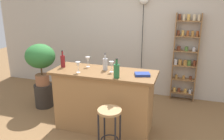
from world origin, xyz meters
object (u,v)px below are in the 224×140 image
potted_plant (40,58)px  bottle_vinegar (105,64)px  cookbook (142,74)px  pendant_globe_light (144,2)px  wine_glass_center (88,60)px  plant_stool (44,95)px  wine_glass_right (112,64)px  bottle_sauce_amber (117,71)px  wine_glass_left (78,65)px  spice_shelf (185,57)px  bottle_wine_red (63,61)px  bar_stool (110,122)px

potted_plant → bottle_vinegar: 1.39m
cookbook → pendant_globe_light: size_ratio=0.10×
wine_glass_center → plant_stool: bearing=167.8°
potted_plant → wine_glass_center: (1.04, -0.23, 0.12)m
wine_glass_center → wine_glass_right: (0.44, -0.14, 0.00)m
wine_glass_center → pendant_globe_light: bearing=66.6°
bottle_vinegar → wine_glass_center: bottle_vinegar is taller
wine_glass_center → cookbook: bearing=-10.2°
bottle_sauce_amber → wine_glass_left: 0.61m
bottle_sauce_amber → cookbook: (0.32, 0.21, -0.09)m
plant_stool → bottle_vinegar: bottle_vinegar is taller
bottle_sauce_amber → bottle_vinegar: size_ratio=1.07×
wine_glass_right → cookbook: size_ratio=0.78×
plant_stool → wine_glass_center: (1.04, -0.23, 0.85)m
cookbook → potted_plant: bearing=150.2°
potted_plant → bottle_sauce_amber: bearing=-20.1°
spice_shelf → potted_plant: 2.76m
bottle_sauce_amber → wine_glass_right: (-0.15, 0.23, 0.01)m
spice_shelf → wine_glass_center: bearing=-137.2°
bottle_sauce_amber → bottle_wine_red: bottle_sauce_amber is taller
bottle_sauce_amber → wine_glass_center: 0.69m
wine_glass_right → wine_glass_left: bearing=-159.8°
plant_stool → wine_glass_left: size_ratio=2.70×
spice_shelf → pendant_globe_light: size_ratio=0.84×
wine_glass_center → wine_glass_left: bearing=-93.8°
spice_shelf → plant_stool: bearing=-155.6°
wine_glass_center → wine_glass_right: same height
wine_glass_right → bottle_wine_red: bearing=179.7°
spice_shelf → potted_plant: size_ratio=2.24×
potted_plant → pendant_globe_light: 2.24m
wine_glass_left → plant_stool: bearing=152.1°
bar_stool → wine_glass_center: wine_glass_center is taller
potted_plant → bottle_wine_red: 0.77m
bar_stool → cookbook: cookbook is taller
potted_plant → pendant_globe_light: size_ratio=0.38×
bar_stool → wine_glass_right: 0.86m
bottle_sauce_amber → bottle_vinegar: 0.40m
spice_shelf → bottle_sauce_amber: 1.95m
bottle_vinegar → bottle_wine_red: bearing=-174.8°
spice_shelf → cookbook: 1.63m
bottle_wine_red → bottle_sauce_amber: bearing=-13.6°
bottle_vinegar → wine_glass_center: (-0.32, 0.08, 0.02)m
cookbook → pendant_globe_light: pendant_globe_light is taller
bottle_wine_red → wine_glass_center: size_ratio=1.66×
bottle_vinegar → pendant_globe_light: (0.29, 1.47, 0.87)m
bar_stool → spice_shelf: size_ratio=0.38×
bottle_wine_red → bottle_vinegar: bearing=5.2°
pendant_globe_light → bar_stool: bearing=-89.8°
wine_glass_right → pendant_globe_light: bearing=84.0°
plant_stool → pendant_globe_light: (1.64, 1.17, 1.70)m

